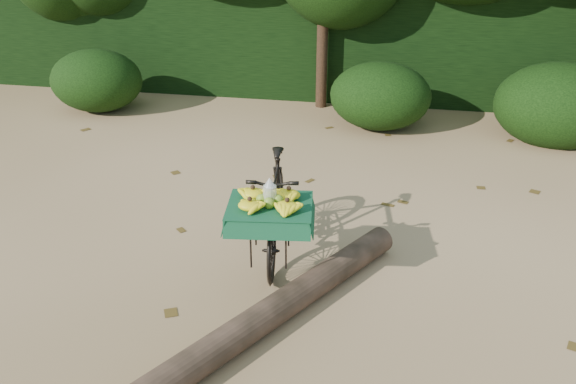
# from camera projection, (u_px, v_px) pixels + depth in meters

# --- Properties ---
(ground) EXTENTS (80.00, 80.00, 0.00)m
(ground) POSITION_uv_depth(u_px,v_px,m) (188.00, 273.00, 5.62)
(ground) COLOR tan
(ground) RESTS_ON ground
(vendor_bicycle) EXTENTS (0.80, 1.77, 0.99)m
(vendor_bicycle) POSITION_uv_depth(u_px,v_px,m) (276.00, 207.00, 5.71)
(vendor_bicycle) COLOR black
(vendor_bicycle) RESTS_ON ground
(fallen_log) EXTENTS (1.99, 3.10, 0.25)m
(fallen_log) POSITION_uv_depth(u_px,v_px,m) (257.00, 322.00, 4.76)
(fallen_log) COLOR brown
(fallen_log) RESTS_ON ground
(hedge_backdrop) EXTENTS (26.00, 1.80, 1.80)m
(hedge_backdrop) POSITION_uv_depth(u_px,v_px,m) (303.00, 37.00, 10.80)
(hedge_backdrop) COLOR black
(hedge_backdrop) RESTS_ON ground
(bush_clumps) EXTENTS (8.80, 1.70, 0.90)m
(bush_clumps) POSITION_uv_depth(u_px,v_px,m) (313.00, 96.00, 9.14)
(bush_clumps) COLOR black
(bush_clumps) RESTS_ON ground
(leaf_litter) EXTENTS (7.00, 7.30, 0.01)m
(leaf_litter) POSITION_uv_depth(u_px,v_px,m) (209.00, 238.00, 6.19)
(leaf_litter) COLOR #503B15
(leaf_litter) RESTS_ON ground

